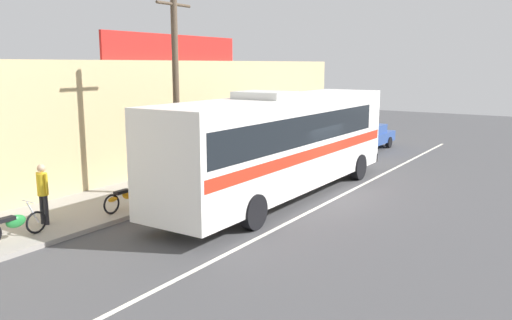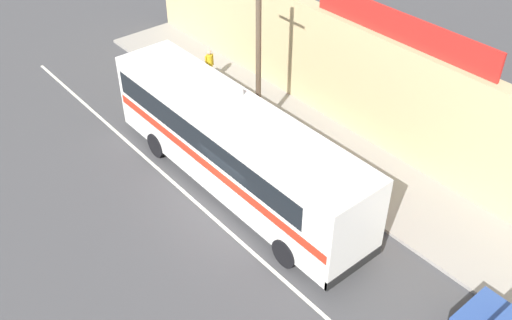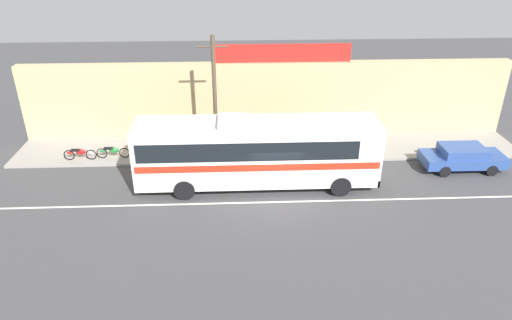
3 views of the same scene
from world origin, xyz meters
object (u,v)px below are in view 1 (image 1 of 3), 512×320
Objects in this scene: parked_car at (366,136)px; motorcycle_black at (13,225)px; pedestrian_far_right at (43,189)px; utility_pole at (176,90)px; motorcycle_blue at (127,196)px; intercity_bus at (282,140)px.

parked_car reaches higher than motorcycle_black.
motorcycle_black is at bearing -157.31° from pedestrian_far_right.
utility_pole reaches higher than motorcycle_black.
motorcycle_blue is (-15.95, 1.68, -0.17)m from parked_car.
intercity_bus reaches higher than parked_car.
intercity_bus is 7.86m from pedestrian_far_right.
intercity_bus reaches higher than pedestrian_far_right.
intercity_bus is at bearing -22.32° from motorcycle_black.
parked_car is at bearing -5.71° from motorcycle_black.
pedestrian_far_right is at bearing 169.10° from utility_pole.
motorcycle_black is (-6.03, 0.36, -3.23)m from utility_pole.
intercity_bus is 2.72× the size of parked_car.
parked_car is at bearing -6.02° from motorcycle_blue.
motorcycle_blue is (-4.41, 3.05, -1.50)m from intercity_bus.
motorcycle_blue is (3.69, -0.28, 0.00)m from motorcycle_black.
intercity_bus reaches higher than motorcycle_blue.
utility_pole is at bearing -1.87° from motorcycle_blue.
motorcycle_black is 1.09× the size of pedestrian_far_right.
pedestrian_far_right is (1.32, 0.55, 0.60)m from motorcycle_black.
utility_pole reaches higher than pedestrian_far_right.
utility_pole reaches higher than motorcycle_blue.
intercity_bus is 6.40× the size of motorcycle_black.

